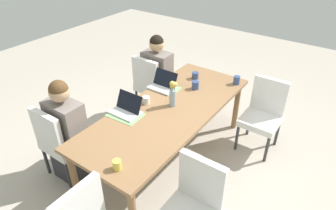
% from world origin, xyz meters
% --- Properties ---
extents(ground_plane, '(10.00, 10.00, 0.00)m').
position_xyz_m(ground_plane, '(0.00, 0.00, 0.00)').
color(ground_plane, '#B2A899').
extents(dining_table, '(2.28, 0.92, 0.73)m').
position_xyz_m(dining_table, '(0.00, 0.00, 0.66)').
color(dining_table, olive).
rests_on(dining_table, ground_plane).
extents(chair_near_left_near, '(0.44, 0.44, 0.90)m').
position_xyz_m(chair_near_left_near, '(-0.70, -0.80, 0.50)').
color(chair_near_left_near, silver).
rests_on(chair_near_left_near, ground_plane).
extents(person_near_left_near, '(0.36, 0.40, 1.19)m').
position_xyz_m(person_near_left_near, '(-0.78, -0.74, 0.53)').
color(person_near_left_near, '#2D2D33').
rests_on(person_near_left_near, ground_plane).
extents(chair_near_left_mid, '(0.44, 0.44, 0.90)m').
position_xyz_m(chair_near_left_mid, '(0.87, -0.79, 0.50)').
color(chair_near_left_mid, silver).
rests_on(chair_near_left_mid, ground_plane).
extents(person_near_left_mid, '(0.36, 0.40, 1.19)m').
position_xyz_m(person_near_left_mid, '(0.80, -0.73, 0.53)').
color(person_near_left_mid, '#2D2D33').
rests_on(person_near_left_mid, ground_plane).
extents(chair_far_right_near, '(0.44, 0.44, 0.90)m').
position_xyz_m(chair_far_right_near, '(0.76, 0.80, 0.50)').
color(chair_far_right_near, silver).
rests_on(chair_far_right_near, ground_plane).
extents(chair_far_right_mid, '(0.44, 0.44, 0.90)m').
position_xyz_m(chair_far_right_mid, '(-0.91, 0.79, 0.50)').
color(chair_far_right_mid, silver).
rests_on(chair_far_right_mid, ground_plane).
extents(flower_vase, '(0.08, 0.09, 0.31)m').
position_xyz_m(flower_vase, '(-0.09, 0.00, 0.88)').
color(flower_vase, '#8EA8B7').
rests_on(flower_vase, dining_table).
extents(placemat_near_left_near, '(0.28, 0.37, 0.00)m').
position_xyz_m(placemat_near_left_near, '(-0.35, -0.30, 0.73)').
color(placemat_near_left_near, '#7FAD70').
rests_on(placemat_near_left_near, dining_table).
extents(placemat_near_left_mid, '(0.28, 0.37, 0.00)m').
position_xyz_m(placemat_near_left_mid, '(0.36, -0.30, 0.73)').
color(placemat_near_left_mid, '#7FAD70').
rests_on(placemat_near_left_mid, dining_table).
extents(laptop_near_left_near, '(0.22, 0.32, 0.20)m').
position_xyz_m(laptop_near_left_near, '(-0.35, -0.32, 0.77)').
color(laptop_near_left_near, silver).
rests_on(laptop_near_left_near, dining_table).
extents(laptop_near_left_mid, '(0.22, 0.32, 0.20)m').
position_xyz_m(laptop_near_left_mid, '(0.31, -0.32, 0.77)').
color(laptop_near_left_mid, silver).
rests_on(laptop_near_left_mid, dining_table).
extents(coffee_mug_near_left, '(0.08, 0.08, 0.11)m').
position_xyz_m(coffee_mug_near_left, '(-0.96, 0.37, 0.78)').
color(coffee_mug_near_left, '#33477A').
rests_on(coffee_mug_near_left, dining_table).
extents(coffee_mug_near_right, '(0.09, 0.09, 0.09)m').
position_xyz_m(coffee_mug_near_right, '(-0.79, -0.13, 0.77)').
color(coffee_mug_near_right, '#33477A').
rests_on(coffee_mug_near_right, dining_table).
extents(coffee_mug_centre_left, '(0.07, 0.07, 0.09)m').
position_xyz_m(coffee_mug_centre_left, '(0.99, 0.18, 0.77)').
color(coffee_mug_centre_left, '#DBC64C').
rests_on(coffee_mug_centre_left, dining_table).
extents(coffee_mug_centre_right, '(0.09, 0.09, 0.10)m').
position_xyz_m(coffee_mug_centre_right, '(-0.56, 0.01, 0.78)').
color(coffee_mug_centre_right, '#33477A').
rests_on(coffee_mug_centre_right, dining_table).
extents(coffee_mug_far_left, '(0.08, 0.08, 0.09)m').
position_xyz_m(coffee_mug_far_left, '(0.05, -0.27, 0.77)').
color(coffee_mug_far_left, white).
rests_on(coffee_mug_far_left, dining_table).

